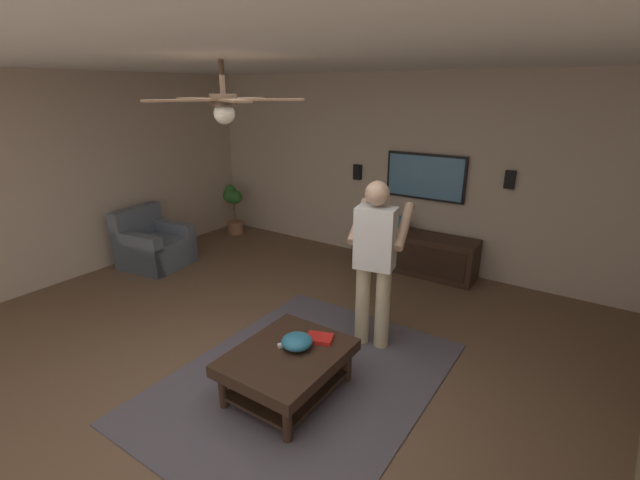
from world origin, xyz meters
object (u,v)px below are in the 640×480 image
Objects in this scene: coffee_table at (288,363)px; wall_speaker_left at (510,180)px; remote_white at (287,344)px; ceiling_fan at (225,103)px; tv at (425,177)px; bowl at (297,342)px; book at (320,338)px; person_standing at (375,256)px; vase_round at (402,223)px; armchair at (154,246)px; wall_speaker_right at (358,172)px; potted_plant_tall at (233,204)px; media_console at (413,252)px.

coffee_table is 4.55× the size of wall_speaker_left.
remote_white is 0.13× the size of ceiling_fan.
tv reaches higher than bowl.
remote_white is 0.68× the size of book.
person_standing is 2.05m from vase_round.
armchair is 4.14× the size of book.
coffee_table is 4.55× the size of wall_speaker_right.
coffee_table is at bearing 164.90° from wall_speaker_left.
potted_plant_tall is at bearing 84.71° from armchair.
armchair is at bearing 121.74° from vase_round.
ceiling_fan is at bearing 177.67° from book.
vase_round is at bearing -4.41° from ceiling_fan.
coffee_table is at bearing -27.26° from armchair.
wall_speaker_right is (3.28, 1.22, 0.94)m from coffee_table.
ceiling_fan is (-1.11, -2.75, 2.02)m from armchair.
media_console is 1.04× the size of person_standing.
remote_white is (-2.96, -0.12, 0.14)m from media_console.
media_console is 7.73× the size of vase_round.
person_standing reaches higher than wall_speaker_left.
potted_plant_tall is 3.06m from vase_round.
person_standing is at bearing -38.37° from ceiling_fan.
vase_round is (-0.25, 0.18, -0.62)m from tv.
armchair is 3.54m from bowl.
armchair is 6.08× the size of remote_white.
tv is 4.27× the size of bowl.
remote_white is at bearing 2.24° from media_console.
bowl is (0.09, -0.03, 0.16)m from coffee_table.
media_console is at bearing 0.00° from tv.
wall_speaker_right is (0.25, 1.05, 0.96)m from media_console.
wall_speaker_left is (3.21, -0.95, 0.95)m from remote_white.
remote_white is at bearing -89.10° from ceiling_fan.
tv is 7.30× the size of remote_white.
coffee_table is 0.33m from book.
potted_plant_tall is at bearing 51.13° from bowl.
coffee_table is at bearing -105.43° from remote_white.
coffee_table is 1.26m from person_standing.
wall_speaker_left is (0.42, -4.29, 0.83)m from potted_plant_tall.
remote_white is 3.51m from wall_speaker_right.
book is (0.29, -0.12, 0.12)m from coffee_table.
book reaches higher than coffee_table.
person_standing is at bearing -163.70° from vase_round.
ceiling_fan is at bearing -168.72° from wall_speaker_right.
potted_plant_tall is at bearing 45.28° from ceiling_fan.
ceiling_fan is (-0.03, 0.61, 1.84)m from bowl.
wall_speaker_right is at bearing 90.00° from wall_speaker_left.
wall_speaker_right is (2.21, 1.44, 0.30)m from person_standing.
person_standing is 7.45× the size of vase_round.
potted_plant_tall is (-0.17, 3.23, 0.25)m from media_console.
ceiling_fan reaches higher than wall_speaker_left.
wall_speaker_left is at bearing -90.00° from wall_speaker_right.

